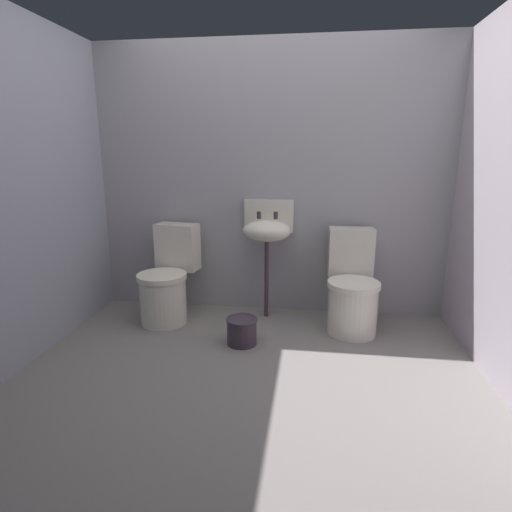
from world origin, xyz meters
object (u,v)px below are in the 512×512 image
(toilet_right, at_px, (352,290))
(sink, at_px, (267,230))
(toilet_left, at_px, (168,282))
(bucket, at_px, (242,330))

(toilet_right, bearing_deg, sink, -16.90)
(toilet_left, relative_size, bucket, 3.33)
(toilet_left, height_order, sink, sink)
(sink, height_order, bucket, sink)
(toilet_left, distance_m, sink, 0.94)
(toilet_left, xyz_separation_m, sink, (0.81, 0.19, 0.43))
(toilet_left, bearing_deg, bucket, 159.13)
(toilet_right, bearing_deg, bucket, 23.78)
(sink, bearing_deg, toilet_left, -166.98)
(toilet_left, xyz_separation_m, toilet_right, (1.51, -0.00, 0.00))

